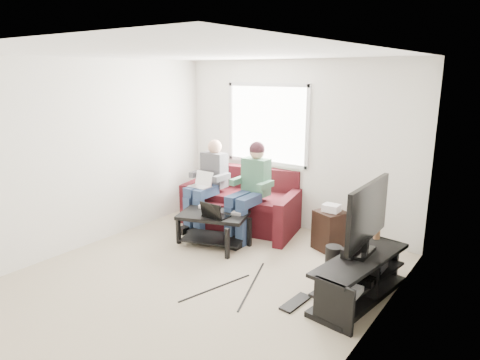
% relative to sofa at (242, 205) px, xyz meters
% --- Properties ---
extents(floor, '(4.50, 4.50, 0.00)m').
position_rel_sofa_xyz_m(floor, '(0.69, -1.79, -0.33)').
color(floor, tan).
rests_on(floor, ground).
extents(ceiling, '(4.50, 4.50, 0.00)m').
position_rel_sofa_xyz_m(ceiling, '(0.69, -1.79, 2.27)').
color(ceiling, white).
rests_on(ceiling, wall_back).
extents(wall_back, '(4.50, 0.00, 4.50)m').
position_rel_sofa_xyz_m(wall_back, '(0.69, 0.46, 0.97)').
color(wall_back, white).
rests_on(wall_back, floor).
extents(wall_left, '(0.00, 4.50, 4.50)m').
position_rel_sofa_xyz_m(wall_left, '(-1.31, -1.79, 0.97)').
color(wall_left, white).
rests_on(wall_left, floor).
extents(wall_right, '(0.00, 4.50, 4.50)m').
position_rel_sofa_xyz_m(wall_right, '(2.69, -1.79, 0.97)').
color(wall_right, white).
rests_on(wall_right, floor).
extents(window, '(1.48, 0.04, 1.28)m').
position_rel_sofa_xyz_m(window, '(0.19, 0.44, 1.27)').
color(window, white).
rests_on(window, wall_back).
extents(sofa, '(2.11, 1.23, 0.91)m').
position_rel_sofa_xyz_m(sofa, '(0.00, 0.00, 0.00)').
color(sofa, '#421014').
rests_on(sofa, floor).
extents(person_left, '(0.40, 0.70, 1.38)m').
position_rel_sofa_xyz_m(person_left, '(-0.40, -0.35, 0.43)').
color(person_left, '#31486E').
rests_on(person_left, sofa).
extents(person_right, '(0.40, 0.71, 1.42)m').
position_rel_sofa_xyz_m(person_right, '(0.40, -0.33, 0.49)').
color(person_right, '#31486E').
rests_on(person_right, sofa).
extents(laptop_silver, '(0.37, 0.31, 0.24)m').
position_rel_sofa_xyz_m(laptop_silver, '(-0.40, -0.53, 0.42)').
color(laptop_silver, silver).
rests_on(laptop_silver, person_left).
extents(coffee_table, '(1.08, 0.85, 0.47)m').
position_rel_sofa_xyz_m(coffee_table, '(0.16, -0.92, 0.02)').
color(coffee_table, black).
rests_on(coffee_table, floor).
extents(laptop_black, '(0.39, 0.32, 0.24)m').
position_rel_sofa_xyz_m(laptop_black, '(0.28, -1.00, 0.26)').
color(laptop_black, black).
rests_on(laptop_black, coffee_table).
extents(controller_a, '(0.16, 0.13, 0.04)m').
position_rel_sofa_xyz_m(controller_a, '(-0.12, -0.80, 0.16)').
color(controller_a, silver).
rests_on(controller_a, coffee_table).
extents(controller_b, '(0.16, 0.14, 0.04)m').
position_rel_sofa_xyz_m(controller_b, '(0.06, -0.74, 0.16)').
color(controller_b, black).
rests_on(controller_b, coffee_table).
extents(controller_c, '(0.16, 0.12, 0.04)m').
position_rel_sofa_xyz_m(controller_c, '(0.46, -0.77, 0.16)').
color(controller_c, gray).
rests_on(controller_c, coffee_table).
extents(tv_stand, '(0.63, 1.50, 0.48)m').
position_rel_sofa_xyz_m(tv_stand, '(2.40, -1.15, -0.12)').
color(tv_stand, black).
rests_on(tv_stand, floor).
extents(tv, '(0.12, 1.10, 0.81)m').
position_rel_sofa_xyz_m(tv, '(2.40, -1.05, 0.61)').
color(tv, black).
rests_on(tv, tv_stand).
extents(soundbar, '(0.12, 0.50, 0.10)m').
position_rel_sofa_xyz_m(soundbar, '(2.28, -1.05, 0.20)').
color(soundbar, black).
rests_on(soundbar, tv_stand).
extents(drink_cup, '(0.08, 0.08, 0.12)m').
position_rel_sofa_xyz_m(drink_cup, '(2.35, -0.52, 0.21)').
color(drink_cup, '#986741').
rests_on(drink_cup, tv_stand).
extents(console_white, '(0.30, 0.22, 0.06)m').
position_rel_sofa_xyz_m(console_white, '(2.40, -1.55, -0.05)').
color(console_white, silver).
rests_on(console_white, tv_stand).
extents(console_grey, '(0.34, 0.26, 0.08)m').
position_rel_sofa_xyz_m(console_grey, '(2.40, -0.85, -0.04)').
color(console_grey, gray).
rests_on(console_grey, tv_stand).
extents(console_black, '(0.38, 0.30, 0.07)m').
position_rel_sofa_xyz_m(console_black, '(2.40, -1.20, -0.04)').
color(console_black, black).
rests_on(console_black, tv_stand).
extents(subwoofer, '(0.19, 0.19, 0.44)m').
position_rel_sofa_xyz_m(subwoofer, '(2.00, -0.95, -0.11)').
color(subwoofer, black).
rests_on(subwoofer, floor).
extents(keyboard_floor, '(0.18, 0.44, 0.02)m').
position_rel_sofa_xyz_m(keyboard_floor, '(1.89, -1.65, -0.32)').
color(keyboard_floor, black).
rests_on(keyboard_floor, floor).
extents(end_table, '(0.37, 0.37, 0.65)m').
position_rel_sofa_xyz_m(end_table, '(1.58, -0.09, -0.04)').
color(end_table, black).
rests_on(end_table, floor).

